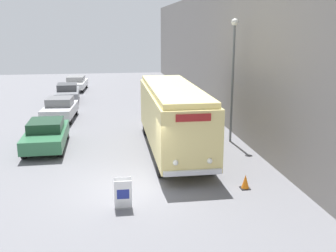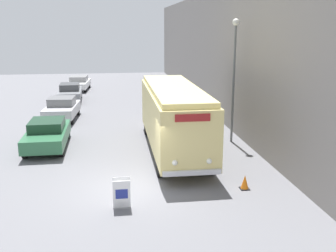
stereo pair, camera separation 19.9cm
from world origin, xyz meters
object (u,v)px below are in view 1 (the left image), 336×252
at_px(parked_car_mid, 60,108).
at_px(parked_car_distant, 76,83).
at_px(parked_car_far, 67,93).
at_px(traffic_cone, 245,182).
at_px(streetlamp, 233,64).
at_px(vintage_bus, 173,115).
at_px(sign_board, 123,194).
at_px(parked_car_near, 46,134).

height_order(parked_car_mid, parked_car_distant, parked_car_mid).
distance_m(parked_car_far, traffic_cone, 21.61).
height_order(streetlamp, parked_car_far, streetlamp).
distance_m(streetlamp, parked_car_mid, 12.33).
xyz_separation_m(vintage_bus, parked_car_mid, (-6.39, 7.98, -1.09)).
xyz_separation_m(sign_board, parked_car_near, (-3.63, 7.56, 0.23)).
relative_size(streetlamp, parked_car_distant, 1.37).
distance_m(sign_board, parked_car_distant, 27.41).
height_order(vintage_bus, traffic_cone, vintage_bus).
bearing_deg(traffic_cone, streetlamp, 77.82).
bearing_deg(parked_car_mid, parked_car_far, 95.00).
relative_size(vintage_bus, parked_car_near, 2.10).
bearing_deg(parked_car_far, parked_car_distant, 85.29).
bearing_deg(parked_car_mid, streetlamp, -30.84).
bearing_deg(vintage_bus, parked_car_mid, 128.68).
height_order(sign_board, parked_car_far, parked_car_far).
relative_size(parked_car_mid, traffic_cone, 7.51).
xyz_separation_m(parked_car_near, parked_car_far, (-0.22, 13.26, 0.03)).
xyz_separation_m(parked_car_far, traffic_cone, (8.57, -19.83, -0.49)).
relative_size(vintage_bus, parked_car_far, 2.08).
xyz_separation_m(vintage_bus, traffic_cone, (2.00, -5.09, -1.59)).
relative_size(sign_board, streetlamp, 0.16).
distance_m(parked_car_distant, traffic_cone, 27.47).
relative_size(parked_car_distant, traffic_cone, 8.45).
distance_m(sign_board, traffic_cone, 4.83).
bearing_deg(parked_car_distant, parked_car_far, -88.53).
relative_size(streetlamp, parked_car_far, 1.41).
distance_m(parked_car_mid, parked_car_distant, 13.09).
relative_size(parked_car_near, parked_car_mid, 1.08).
distance_m(parked_car_near, parked_car_mid, 6.51).
bearing_deg(vintage_bus, parked_car_near, 166.90).
relative_size(vintage_bus, sign_board, 9.02).
xyz_separation_m(parked_car_mid, parked_car_far, (-0.17, 6.76, -0.00)).
bearing_deg(parked_car_far, sign_board, -82.30).
height_order(parked_car_mid, parked_car_far, parked_car_mid).
relative_size(parked_car_near, parked_car_distant, 0.96).
bearing_deg(streetlamp, traffic_cone, -102.18).
height_order(streetlamp, parked_car_distant, streetlamp).
relative_size(parked_car_far, parked_car_distant, 0.97).
distance_m(parked_car_mid, traffic_cone, 15.55).
xyz_separation_m(sign_board, traffic_cone, (4.72, 1.00, -0.24)).
relative_size(sign_board, parked_car_distant, 0.22).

